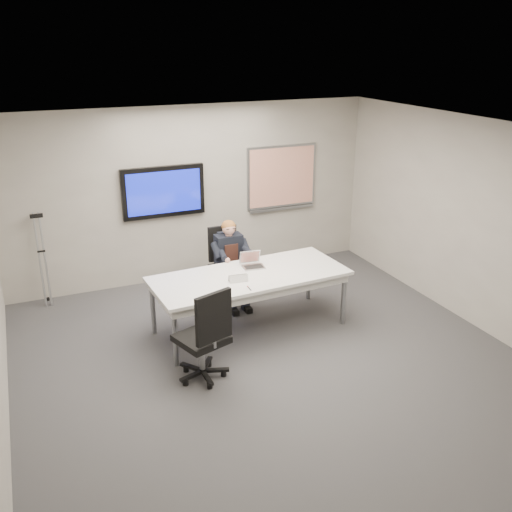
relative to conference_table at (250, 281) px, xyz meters
name	(u,v)px	position (x,y,z in m)	size (l,w,h in m)	color
floor	(270,361)	(-0.09, -0.89, -0.71)	(6.00, 6.00, 0.02)	#3B3B3E
ceiling	(273,132)	(-0.09, -0.89, 2.09)	(6.00, 6.00, 0.02)	white
wall_back	(194,194)	(-0.09, 2.11, 0.69)	(6.00, 0.02, 2.80)	#9B968C
wall_front	(451,396)	(-0.09, -3.89, 0.69)	(6.00, 0.02, 2.80)	#9B968C
wall_right	(474,224)	(2.91, -0.89, 0.69)	(0.02, 6.00, 2.80)	#9B968C
conference_table	(250,281)	(0.00, 0.00, 0.00)	(2.66, 1.24, 0.80)	white
tv_display	(163,192)	(-0.59, 2.05, 0.79)	(1.30, 0.09, 0.80)	black
whiteboard	(282,178)	(1.46, 2.08, 0.82)	(1.25, 0.08, 1.10)	gray
office_chair_far	(227,277)	(0.06, 1.04, -0.37)	(0.53, 0.53, 1.11)	black
office_chair_near	(205,352)	(-0.96, -0.95, -0.35)	(0.71, 0.71, 1.17)	black
seated_person	(233,272)	(0.06, 0.80, -0.20)	(0.39, 0.67, 1.27)	#1F2334
crutch	(42,258)	(-2.49, 1.92, 0.02)	(0.20, 0.30, 1.47)	#A4A7AC
laptop	(252,263)	(0.14, 0.26, 0.14)	(0.31, 0.30, 0.21)	#ADADAF
name_tent	(238,278)	(-0.23, -0.16, 0.14)	(0.24, 0.07, 0.10)	silver
pen	(249,288)	(-0.18, -0.42, 0.10)	(0.01, 0.01, 0.14)	black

